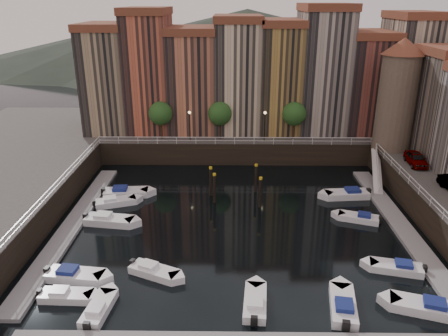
{
  "coord_description": "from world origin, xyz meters",
  "views": [
    {
      "loc": [
        -0.72,
        -39.12,
        21.04
      ],
      "look_at": [
        -1.26,
        4.0,
        4.27
      ],
      "focal_mm": 35.0,
      "sensor_mm": 36.0,
      "label": 1
    }
  ],
  "objects_px": {
    "boat_left_2": "(108,220)",
    "gangway": "(377,169)",
    "mooring_pilings": "(235,185)",
    "boat_left_0": "(65,295)",
    "corner_tower": "(398,93)",
    "car_a": "(416,159)",
    "boat_left_1": "(74,275)"
  },
  "relations": [
    {
      "from": "mooring_pilings",
      "to": "boat_left_1",
      "type": "distance_m",
      "value": 20.12
    },
    {
      "from": "corner_tower",
      "to": "car_a",
      "type": "distance_m",
      "value": 8.96
    },
    {
      "from": "mooring_pilings",
      "to": "boat_left_0",
      "type": "xyz_separation_m",
      "value": [
        -12.91,
        -17.72,
        -1.33
      ]
    },
    {
      "from": "corner_tower",
      "to": "gangway",
      "type": "distance_m",
      "value": 9.86
    },
    {
      "from": "boat_left_0",
      "to": "car_a",
      "type": "xyz_separation_m",
      "value": [
        33.75,
        20.66,
        3.43
      ]
    },
    {
      "from": "corner_tower",
      "to": "gangway",
      "type": "relative_size",
      "value": 1.66
    },
    {
      "from": "boat_left_2",
      "to": "car_a",
      "type": "distance_m",
      "value": 34.89
    },
    {
      "from": "corner_tower",
      "to": "boat_left_2",
      "type": "xyz_separation_m",
      "value": [
        -32.75,
        -15.08,
        -9.8
      ]
    },
    {
      "from": "gangway",
      "to": "boat_left_1",
      "type": "height_order",
      "value": "gangway"
    },
    {
      "from": "boat_left_2",
      "to": "boat_left_1",
      "type": "bearing_deg",
      "value": -83.94
    },
    {
      "from": "boat_left_2",
      "to": "car_a",
      "type": "xyz_separation_m",
      "value": [
        33.57,
        8.91,
        3.35
      ]
    },
    {
      "from": "corner_tower",
      "to": "car_a",
      "type": "height_order",
      "value": "corner_tower"
    },
    {
      "from": "corner_tower",
      "to": "car_a",
      "type": "bearing_deg",
      "value": -82.51
    },
    {
      "from": "boat_left_2",
      "to": "boat_left_0",
      "type": "bearing_deg",
      "value": -82.77
    },
    {
      "from": "corner_tower",
      "to": "boat_left_0",
      "type": "xyz_separation_m",
      "value": [
        -32.94,
        -26.83,
        -9.87
      ]
    },
    {
      "from": "boat_left_1",
      "to": "car_a",
      "type": "xyz_separation_m",
      "value": [
        33.9,
        18.2,
        3.37
      ]
    },
    {
      "from": "gangway",
      "to": "boat_left_0",
      "type": "bearing_deg",
      "value": -143.37
    },
    {
      "from": "gangway",
      "to": "boat_left_2",
      "type": "xyz_separation_m",
      "value": [
        -29.85,
        -10.58,
        -1.52
      ]
    },
    {
      "from": "corner_tower",
      "to": "car_a",
      "type": "relative_size",
      "value": 3.13
    },
    {
      "from": "gangway",
      "to": "boat_left_1",
      "type": "relative_size",
      "value": 1.67
    },
    {
      "from": "gangway",
      "to": "mooring_pilings",
      "type": "bearing_deg",
      "value": -164.93
    },
    {
      "from": "gangway",
      "to": "boat_left_0",
      "type": "height_order",
      "value": "gangway"
    },
    {
      "from": "boat_left_2",
      "to": "gangway",
      "type": "bearing_deg",
      "value": 27.63
    },
    {
      "from": "boat_left_0",
      "to": "boat_left_2",
      "type": "distance_m",
      "value": 11.76
    },
    {
      "from": "corner_tower",
      "to": "boat_left_1",
      "type": "xyz_separation_m",
      "value": [
        -33.09,
        -24.36,
        -9.82
      ]
    },
    {
      "from": "gangway",
      "to": "car_a",
      "type": "bearing_deg",
      "value": -24.21
    },
    {
      "from": "boat_left_1",
      "to": "boat_left_2",
      "type": "bearing_deg",
      "value": 94.97
    },
    {
      "from": "gangway",
      "to": "car_a",
      "type": "xyz_separation_m",
      "value": [
        3.71,
        -1.67,
        1.84
      ]
    },
    {
      "from": "gangway",
      "to": "mooring_pilings",
      "type": "xyz_separation_m",
      "value": [
        -17.13,
        -4.61,
        -0.27
      ]
    },
    {
      "from": "gangway",
      "to": "car_a",
      "type": "relative_size",
      "value": 1.88
    },
    {
      "from": "boat_left_0",
      "to": "mooring_pilings",
      "type": "bearing_deg",
      "value": 55.92
    },
    {
      "from": "boat_left_0",
      "to": "car_a",
      "type": "height_order",
      "value": "car_a"
    }
  ]
}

